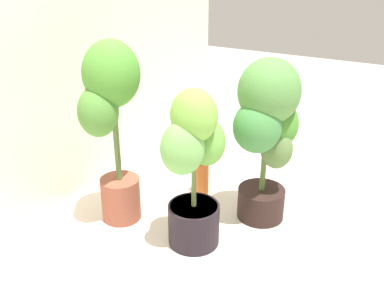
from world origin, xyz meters
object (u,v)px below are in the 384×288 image
object	(u,v)px
potted_plant_center	(194,166)
potted_plant_back_center	(111,114)
nutrient_bottle	(202,174)
potted_plant_front_right	(267,126)

from	to	relation	value
potted_plant_center	potted_plant_back_center	distance (m)	0.45
nutrient_bottle	potted_plant_back_center	bearing A→B (deg)	149.92
potted_plant_back_center	nutrient_bottle	bearing A→B (deg)	-30.08
potted_plant_back_center	nutrient_bottle	xyz separation A→B (m)	(0.42, -0.24, -0.44)
potted_plant_front_right	nutrient_bottle	xyz separation A→B (m)	(0.06, 0.37, -0.38)
potted_plant_center	potted_plant_back_center	bearing A→B (deg)	92.40
nutrient_bottle	potted_plant_center	bearing A→B (deg)	-156.96
potted_plant_front_right	potted_plant_back_center	xyz separation A→B (m)	(-0.36, 0.61, 0.06)
potted_plant_center	potted_plant_front_right	xyz separation A→B (m)	(0.35, -0.20, 0.10)
potted_plant_front_right	potted_plant_back_center	size ratio (longest dim) A/B	0.91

